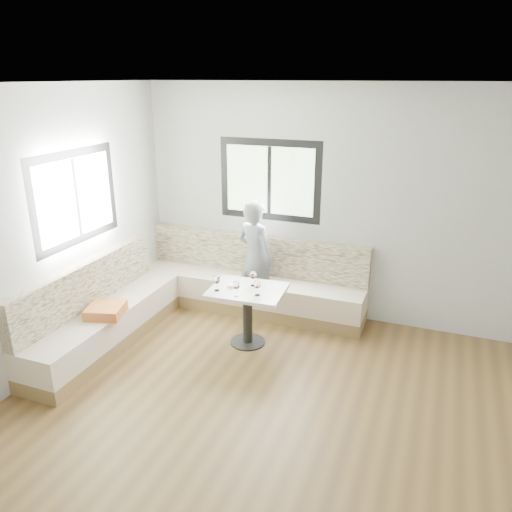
{
  "coord_description": "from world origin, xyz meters",
  "views": [
    {
      "loc": [
        1.12,
        -3.19,
        2.85
      ],
      "look_at": [
        -0.7,
        1.53,
        1.02
      ],
      "focal_mm": 35.0,
      "sensor_mm": 36.0,
      "label": 1
    }
  ],
  "objects": [
    {
      "name": "person",
      "position": [
        -0.96,
        2.16,
        0.73
      ],
      "size": [
        0.63,
        0.54,
        1.47
      ],
      "primitive_type": "imported",
      "rotation": [
        0.0,
        0.0,
        2.71
      ],
      "color": "slate",
      "rests_on": "ground"
    },
    {
      "name": "wine_glass_b",
      "position": [
        -0.8,
        1.21,
        0.78
      ],
      "size": [
        0.08,
        0.08,
        0.17
      ],
      "color": "white",
      "rests_on": "table"
    },
    {
      "name": "wine_glass_d",
      "position": [
        -0.74,
        1.53,
        0.78
      ],
      "size": [
        0.08,
        0.08,
        0.17
      ],
      "color": "white",
      "rests_on": "table"
    },
    {
      "name": "room",
      "position": [
        -0.08,
        0.08,
        1.41
      ],
      "size": [
        5.01,
        5.01,
        2.81
      ],
      "color": "brown",
      "rests_on": "ground"
    },
    {
      "name": "wine_glass_a",
      "position": [
        -1.06,
        1.27,
        0.78
      ],
      "size": [
        0.08,
        0.08,
        0.17
      ],
      "color": "white",
      "rests_on": "table"
    },
    {
      "name": "table",
      "position": [
        -0.77,
        1.43,
        0.5
      ],
      "size": [
        0.84,
        0.68,
        0.66
      ],
      "rotation": [
        0.0,
        0.0,
        0.06
      ],
      "color": "black",
      "rests_on": "ground"
    },
    {
      "name": "olive_ramekin",
      "position": [
        -0.95,
        1.4,
        0.68
      ],
      "size": [
        0.09,
        0.09,
        0.03
      ],
      "color": "white",
      "rests_on": "table"
    },
    {
      "name": "wine_glass_c",
      "position": [
        -0.61,
        1.31,
        0.78
      ],
      "size": [
        0.08,
        0.08,
        0.17
      ],
      "color": "white",
      "rests_on": "table"
    },
    {
      "name": "banquette",
      "position": [
        -1.59,
        1.63,
        0.33
      ],
      "size": [
        2.9,
        2.8,
        0.95
      ],
      "color": "olive",
      "rests_on": "ground"
    }
  ]
}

